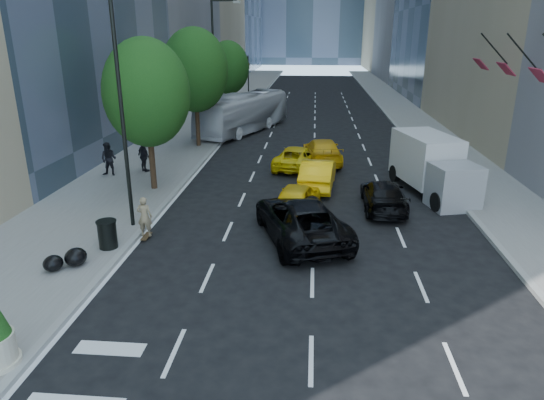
# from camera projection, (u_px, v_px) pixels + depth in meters

# --- Properties ---
(ground) EXTENTS (160.00, 160.00, 0.00)m
(ground) POSITION_uv_depth(u_px,v_px,m) (282.00, 281.00, 15.97)
(ground) COLOR black
(ground) RESTS_ON ground
(sidewalk_left) EXTENTS (6.00, 120.00, 0.15)m
(sidewalk_left) POSITION_uv_depth(u_px,v_px,m) (207.00, 120.00, 44.91)
(sidewalk_left) COLOR slate
(sidewalk_left) RESTS_ON ground
(sidewalk_right) EXTENTS (4.00, 120.00, 0.15)m
(sidewalk_right) POSITION_uv_depth(u_px,v_px,m) (416.00, 123.00, 43.37)
(sidewalk_right) COLOR slate
(sidewalk_right) RESTS_ON ground
(lamp_near) EXTENTS (2.13, 0.22, 10.00)m
(lamp_near) POSITION_uv_depth(u_px,v_px,m) (124.00, 86.00, 18.34)
(lamp_near) COLOR black
(lamp_near) RESTS_ON sidewalk_left
(lamp_far) EXTENTS (2.13, 0.22, 10.00)m
(lamp_far) POSITION_uv_depth(u_px,v_px,m) (216.00, 60.00, 35.28)
(lamp_far) COLOR black
(lamp_far) RESTS_ON sidewalk_left
(tree_near) EXTENTS (4.20, 4.20, 7.46)m
(tree_near) POSITION_uv_depth(u_px,v_px,m) (147.00, 93.00, 23.40)
(tree_near) COLOR black
(tree_near) RESTS_ON sidewalk_left
(tree_mid) EXTENTS (4.50, 4.50, 7.99)m
(tree_mid) POSITION_uv_depth(u_px,v_px,m) (195.00, 70.00, 32.69)
(tree_mid) COLOR black
(tree_mid) RESTS_ON sidewalk_left
(tree_far) EXTENTS (3.90, 3.90, 6.92)m
(tree_far) POSITION_uv_depth(u_px,v_px,m) (228.00, 68.00, 45.15)
(tree_far) COLOR black
(tree_far) RESTS_ON sidewalk_left
(traffic_signal) EXTENTS (2.48, 0.53, 5.20)m
(traffic_signal) POSITION_uv_depth(u_px,v_px,m) (248.00, 66.00, 52.75)
(traffic_signal) COLOR black
(traffic_signal) RESTS_ON sidewalk_left
(facade_flags) EXTENTS (1.85, 13.30, 2.05)m
(facade_flags) POSITION_uv_depth(u_px,v_px,m) (526.00, 68.00, 22.49)
(facade_flags) COLOR black
(facade_flags) RESTS_ON ground
(skateboarder) EXTENTS (0.60, 0.40, 1.63)m
(skateboarder) POSITION_uv_depth(u_px,v_px,m) (145.00, 219.00, 18.98)
(skateboarder) COLOR #8B7857
(skateboarder) RESTS_ON ground
(black_sedan_lincoln) EXTENTS (4.45, 6.47, 1.64)m
(black_sedan_lincoln) POSITION_uv_depth(u_px,v_px,m) (301.00, 219.00, 19.00)
(black_sedan_lincoln) COLOR black
(black_sedan_lincoln) RESTS_ON ground
(black_sedan_mercedes) EXTENTS (1.95, 4.64, 1.34)m
(black_sedan_mercedes) POSITION_uv_depth(u_px,v_px,m) (384.00, 195.00, 22.26)
(black_sedan_mercedes) COLOR black
(black_sedan_mercedes) RESTS_ON ground
(taxi_a) EXTENTS (2.35, 4.28, 1.38)m
(taxi_a) POSITION_uv_depth(u_px,v_px,m) (297.00, 198.00, 21.84)
(taxi_a) COLOR yellow
(taxi_a) RESTS_ON ground
(taxi_b) EXTENTS (2.06, 4.76, 1.52)m
(taxi_b) POSITION_uv_depth(u_px,v_px,m) (318.00, 173.00, 25.33)
(taxi_b) COLOR yellow
(taxi_b) RESTS_ON ground
(taxi_c) EXTENTS (2.98, 5.04, 1.32)m
(taxi_c) POSITION_uv_depth(u_px,v_px,m) (297.00, 157.00, 29.06)
(taxi_c) COLOR yellow
(taxi_c) RESTS_ON ground
(taxi_d) EXTENTS (2.64, 5.36, 1.50)m
(taxi_d) POSITION_uv_depth(u_px,v_px,m) (322.00, 151.00, 30.19)
(taxi_d) COLOR #E0A50B
(taxi_d) RESTS_ON ground
(city_bus) EXTENTS (6.45, 11.39, 3.12)m
(city_bus) POSITION_uv_depth(u_px,v_px,m) (244.00, 113.00, 39.29)
(city_bus) COLOR silver
(city_bus) RESTS_ON ground
(box_truck) EXTENTS (3.56, 6.31, 2.85)m
(box_truck) POSITION_uv_depth(u_px,v_px,m) (432.00, 165.00, 24.24)
(box_truck) COLOR silver
(box_truck) RESTS_ON ground
(pedestrian_a) EXTENTS (0.95, 0.77, 1.86)m
(pedestrian_a) POSITION_uv_depth(u_px,v_px,m) (109.00, 159.00, 26.91)
(pedestrian_a) COLOR black
(pedestrian_a) RESTS_ON sidewalk_left
(pedestrian_b) EXTENTS (1.10, 1.02, 1.82)m
(pedestrian_b) POSITION_uv_depth(u_px,v_px,m) (144.00, 156.00, 27.65)
(pedestrian_b) COLOR black
(pedestrian_b) RESTS_ON sidewalk_left
(trash_can) EXTENTS (0.68, 0.68, 1.02)m
(trash_can) POSITION_uv_depth(u_px,v_px,m) (107.00, 235.00, 17.93)
(trash_can) COLOR black
(trash_can) RESTS_ON sidewalk_left
(garbage_bags) EXTENTS (1.26, 1.21, 0.62)m
(garbage_bags) POSITION_uv_depth(u_px,v_px,m) (67.00, 259.00, 16.46)
(garbage_bags) COLOR black
(garbage_bags) RESTS_ON sidewalk_left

